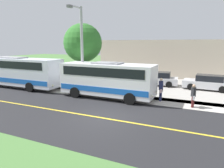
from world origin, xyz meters
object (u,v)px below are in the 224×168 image
(street_light_pole, at_px, (81,47))
(parked_car_near, at_px, (157,79))
(pedestrian_waiting, at_px, (161,88))
(tree_curbside, at_px, (83,43))
(commercial_building, at_px, (171,57))
(parked_car_far, at_px, (208,83))
(transit_bus_rear, at_px, (12,70))
(shuttle_bus_front, at_px, (108,78))
(pedestrian_with_bags, at_px, (193,95))

(street_light_pole, height_order, parked_car_near, street_light_pole)
(pedestrian_waiting, xyz_separation_m, tree_curbside, (-2.03, -8.37, 3.50))
(street_light_pole, xyz_separation_m, commercial_building, (-16.53, 5.06, -1.71))
(parked_car_near, xyz_separation_m, commercial_building, (-9.95, -0.24, 1.77))
(parked_car_far, bearing_deg, pedestrian_waiting, -29.65)
(parked_car_far, distance_m, commercial_building, 11.56)
(pedestrian_waiting, bearing_deg, tree_curbside, -103.60)
(transit_bus_rear, xyz_separation_m, street_light_pole, (-0.39, 8.36, 2.46))
(shuttle_bus_front, xyz_separation_m, parked_car_far, (-6.70, 7.57, -0.93))
(transit_bus_rear, xyz_separation_m, commercial_building, (-16.92, 13.42, 0.75))
(pedestrian_waiting, bearing_deg, transit_bus_rear, -86.66)
(street_light_pole, bearing_deg, tree_curbside, -150.39)
(pedestrian_with_bags, xyz_separation_m, tree_curbside, (-2.78, -10.79, 3.60))
(transit_bus_rear, distance_m, street_light_pole, 8.73)
(pedestrian_waiting, relative_size, street_light_pole, 0.24)
(shuttle_bus_front, height_order, tree_curbside, tree_curbside)
(pedestrian_waiting, relative_size, commercial_building, 0.10)
(transit_bus_rear, height_order, parked_car_far, transit_bus_rear)
(commercial_building, bearing_deg, transit_bus_rear, -38.42)
(pedestrian_with_bags, relative_size, parked_car_far, 0.37)
(parked_car_near, relative_size, tree_curbside, 0.71)
(pedestrian_with_bags, bearing_deg, shuttle_bus_front, -89.25)
(shuttle_bus_front, relative_size, parked_car_far, 1.76)
(transit_bus_rear, height_order, commercial_building, commercial_building)
(parked_car_near, distance_m, parked_car_far, 4.98)
(shuttle_bus_front, relative_size, pedestrian_waiting, 4.35)
(pedestrian_with_bags, bearing_deg, street_light_pole, -91.51)
(pedestrian_waiting, relative_size, parked_car_far, 0.40)
(parked_car_far, xyz_separation_m, commercial_building, (-10.16, -5.21, 1.77))
(parked_car_far, bearing_deg, commercial_building, -152.84)
(pedestrian_waiting, distance_m, tree_curbside, 9.29)
(pedestrian_waiting, bearing_deg, commercial_building, -173.32)
(transit_bus_rear, xyz_separation_m, parked_car_near, (-6.97, 13.66, -1.01))
(parked_car_far, height_order, commercial_building, commercial_building)
(shuttle_bus_front, bearing_deg, parked_car_near, 159.43)
(parked_car_near, relative_size, commercial_building, 0.25)
(pedestrian_with_bags, height_order, tree_curbside, tree_curbside)
(tree_curbside, bearing_deg, transit_bus_rear, -67.15)
(pedestrian_waiting, xyz_separation_m, street_light_pole, (0.50, -6.93, 3.18))
(pedestrian_with_bags, xyz_separation_m, parked_car_far, (-6.61, 0.91, -0.19))
(commercial_building, bearing_deg, tree_curbside, -24.88)
(pedestrian_with_bags, bearing_deg, tree_curbside, -104.43)
(parked_car_near, bearing_deg, shuttle_bus_front, -20.57)
(parked_car_near, height_order, tree_curbside, tree_curbside)
(pedestrian_with_bags, bearing_deg, commercial_building, -165.62)
(street_light_pole, relative_size, parked_car_near, 1.65)
(street_light_pole, bearing_deg, pedestrian_with_bags, 88.49)
(transit_bus_rear, bearing_deg, parked_car_far, 109.93)
(pedestrian_with_bags, xyz_separation_m, parked_car_near, (-6.83, -4.06, -0.19))
(transit_bus_rear, distance_m, parked_car_far, 19.84)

